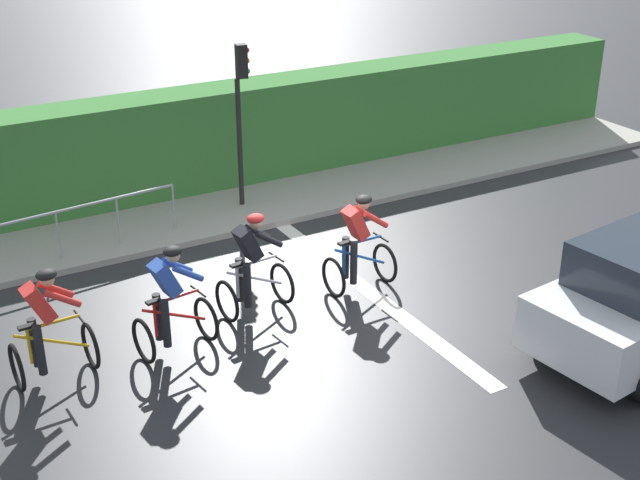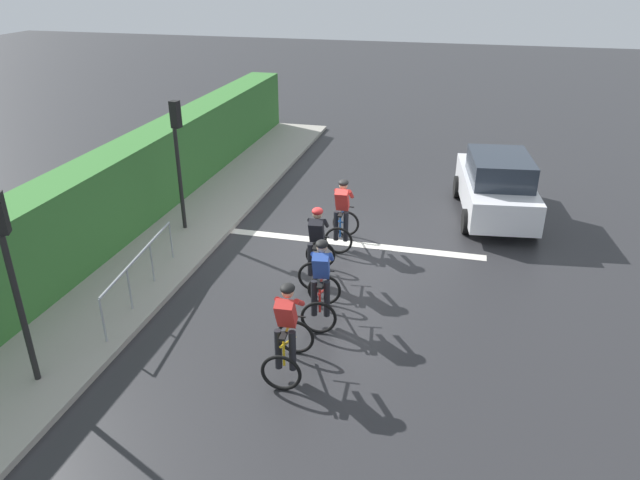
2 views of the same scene
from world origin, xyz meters
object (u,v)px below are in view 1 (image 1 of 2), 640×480
cyclist_fourth (358,246)px  pedestrian_railing_kerbside (87,216)px  cyclist_second (171,303)px  cyclist_mid (252,267)px  cyclist_lead (47,329)px  traffic_light_near_crossing (241,102)px

cyclist_fourth → pedestrian_railing_kerbside: (3.42, 3.49, -0.01)m
cyclist_second → cyclist_mid: 1.58m
cyclist_lead → cyclist_mid: (0.32, -3.21, 0.00)m
cyclist_lead → pedestrian_railing_kerbside: bearing=-23.6°
cyclist_fourth → pedestrian_railing_kerbside: size_ratio=0.49×
cyclist_fourth → traffic_light_near_crossing: traffic_light_near_crossing is taller
cyclist_fourth → traffic_light_near_crossing: (4.06, 0.15, 1.43)m
pedestrian_railing_kerbside → cyclist_lead: bearing=156.4°
traffic_light_near_crossing → cyclist_fourth: bearing=-177.8°
cyclist_mid → cyclist_fourth: same height
cyclist_mid → pedestrian_railing_kerbside: (3.26, 1.65, -0.01)m
cyclist_mid → traffic_light_near_crossing: 4.49m
cyclist_second → pedestrian_railing_kerbside: bearing=2.3°
cyclist_fourth → pedestrian_railing_kerbside: 4.88m
cyclist_mid → traffic_light_near_crossing: bearing=-23.3°
traffic_light_near_crossing → pedestrian_railing_kerbside: traffic_light_near_crossing is taller
cyclist_lead → cyclist_second: (-0.15, -1.71, 0.00)m
cyclist_mid → pedestrian_railing_kerbside: bearing=26.9°
cyclist_lead → cyclist_second: size_ratio=1.00×
cyclist_mid → cyclist_lead: bearing=95.6°
cyclist_second → pedestrian_railing_kerbside: (3.73, 0.15, -0.01)m
cyclist_lead → cyclist_fourth: bearing=-88.2°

